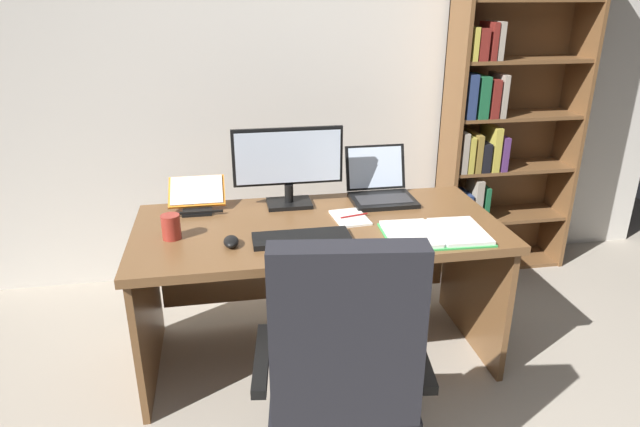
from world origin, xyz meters
TOP-DOWN VIEW (x-y plane):
  - wall_back at (0.00, 2.04)m, footprint 4.61×0.12m
  - desk at (-0.20, 1.08)m, footprint 1.69×0.79m
  - bookshelf at (1.07, 1.82)m, footprint 0.83×0.30m
  - office_chair at (-0.25, 0.19)m, footprint 0.66×0.60m
  - monitor at (-0.30, 1.27)m, footprint 0.54×0.16m
  - laptop at (0.18, 1.28)m, footprint 0.32×0.33m
  - keyboard at (-0.30, 0.83)m, footprint 0.42×0.15m
  - computer_mouse at (-0.60, 0.83)m, footprint 0.06×0.10m
  - reading_stand_with_book at (-0.75, 1.32)m, footprint 0.27×0.24m
  - open_binder at (0.29, 0.78)m, footprint 0.46×0.32m
  - notepad at (-0.04, 1.04)m, footprint 0.17×0.22m
  - pen at (-0.02, 1.04)m, footprint 0.14×0.04m
  - coffee_mug at (-0.85, 0.96)m, footprint 0.08×0.08m

SIDE VIEW (x-z plane):
  - office_chair at x=-0.25m, z-range -0.08..0.96m
  - desk at x=-0.20m, z-range 0.17..0.89m
  - notepad at x=-0.04m, z-range 0.72..0.73m
  - open_binder at x=0.29m, z-range 0.72..0.74m
  - keyboard at x=-0.30m, z-range 0.72..0.74m
  - pen at x=-0.02m, z-range 0.73..0.73m
  - computer_mouse at x=-0.60m, z-range 0.72..0.76m
  - laptop at x=0.18m, z-range 0.64..0.90m
  - coffee_mug at x=-0.85m, z-range 0.72..0.83m
  - reading_stand_with_book at x=-0.75m, z-range 0.72..0.85m
  - monitor at x=-0.30m, z-range 0.72..1.12m
  - bookshelf at x=1.07m, z-range -0.02..2.00m
  - wall_back at x=0.00m, z-range 0.00..2.56m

